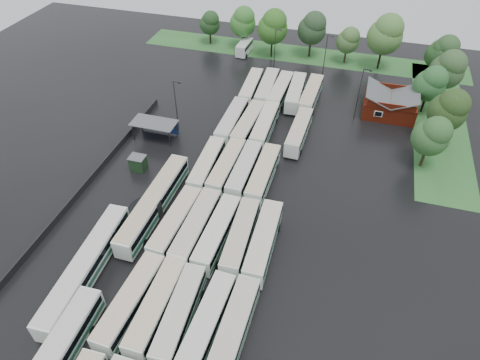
# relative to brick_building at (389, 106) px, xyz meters

# --- Properties ---
(ground) EXTENTS (160.00, 160.00, 0.00)m
(ground) POSITION_rel_brick_building_xyz_m (-24.00, -42.77, -1.87)
(ground) COLOR black
(ground) RESTS_ON ground
(brick_building) EXTENTS (10.07, 8.60, 5.39)m
(brick_building) POSITION_rel_brick_building_xyz_m (0.00, 0.00, 0.00)
(brick_building) COLOR maroon
(brick_building) RESTS_ON ground
(wash_shed) EXTENTS (8.20, 4.20, 3.58)m
(wash_shed) POSITION_rel_brick_building_xyz_m (-41.20, -20.74, 1.12)
(wash_shed) COLOR #2D2D30
(wash_shed) RESTS_ON ground
(utility_hut) EXTENTS (2.70, 2.20, 2.62)m
(utility_hut) POSITION_rel_brick_building_xyz_m (-40.20, -30.17, -0.55)
(utility_hut) COLOR black
(utility_hut) RESTS_ON ground
(grass_strip_north) EXTENTS (80.00, 10.00, 0.01)m
(grass_strip_north) POSITION_rel_brick_building_xyz_m (-22.00, 22.03, -1.86)
(grass_strip_north) COLOR #2C642A
(grass_strip_north) RESTS_ON ground
(grass_strip_east) EXTENTS (10.00, 50.00, 0.01)m
(grass_strip_east) POSITION_rel_brick_building_xyz_m (10.00, 0.03, -1.86)
(grass_strip_east) COLOR #2C642A
(grass_strip_east) RESTS_ON ground
(west_fence) EXTENTS (0.10, 50.00, 1.20)m
(west_fence) POSITION_rel_brick_building_xyz_m (-46.20, -34.77, -1.27)
(west_fence) COLOR #2D2D30
(west_fence) RESTS_ON ground
(bus_r1c0) EXTENTS (3.40, 13.17, 3.63)m
(bus_r1c0) POSITION_rel_brick_building_xyz_m (-28.44, -55.21, 0.13)
(bus_r1c0) COLOR white
(bus_r1c0) RESTS_ON ground
(bus_r1c1) EXTENTS (2.87, 13.00, 3.61)m
(bus_r1c1) POSITION_rel_brick_building_xyz_m (-25.16, -54.86, 0.12)
(bus_r1c1) COLOR white
(bus_r1c1) RESTS_ON ground
(bus_r1c2) EXTENTS (3.27, 12.73, 3.51)m
(bus_r1c2) POSITION_rel_brick_building_xyz_m (-22.18, -55.08, 0.07)
(bus_r1c2) COLOR white
(bus_r1c2) RESTS_ON ground
(bus_r1c3) EXTENTS (3.19, 12.84, 3.55)m
(bus_r1c3) POSITION_rel_brick_building_xyz_m (-18.71, -55.27, 0.08)
(bus_r1c3) COLOR white
(bus_r1c3) RESTS_ON ground
(bus_r1c4) EXTENTS (2.96, 13.20, 3.66)m
(bus_r1c4) POSITION_rel_brick_building_xyz_m (-15.51, -55.31, 0.15)
(bus_r1c4) COLOR white
(bus_r1c4) RESTS_ON ground
(bus_r2c0) EXTENTS (3.29, 13.03, 3.60)m
(bus_r2c0) POSITION_rel_brick_building_xyz_m (-28.31, -41.76, 0.11)
(bus_r2c0) COLOR white
(bus_r2c0) RESTS_ON ground
(bus_r2c1) EXTENTS (3.04, 13.38, 3.71)m
(bus_r2c1) POSITION_rel_brick_building_xyz_m (-25.20, -41.72, 0.18)
(bus_r2c1) COLOR white
(bus_r2c1) RESTS_ON ground
(bus_r2c2) EXTENTS (3.10, 13.01, 3.60)m
(bus_r2c2) POSITION_rel_brick_building_xyz_m (-22.03, -41.88, 0.11)
(bus_r2c2) COLOR white
(bus_r2c2) RESTS_ON ground
(bus_r2c3) EXTENTS (3.26, 12.94, 3.57)m
(bus_r2c3) POSITION_rel_brick_building_xyz_m (-18.72, -41.64, 0.10)
(bus_r2c3) COLOR white
(bus_r2c3) RESTS_ON ground
(bus_r2c4) EXTENTS (3.17, 13.41, 3.72)m
(bus_r2c4) POSITION_rel_brick_building_xyz_m (-15.47, -41.56, 0.18)
(bus_r2c4) COLOR white
(bus_r2c4) RESTS_ON ground
(bus_r3c0) EXTENTS (3.03, 12.70, 3.52)m
(bus_r3c0) POSITION_rel_brick_building_xyz_m (-28.49, -28.16, 0.07)
(bus_r3c0) COLOR white
(bus_r3c0) RESTS_ON ground
(bus_r3c1) EXTENTS (2.99, 12.86, 3.57)m
(bus_r3c1) POSITION_rel_brick_building_xyz_m (-25.23, -27.67, 0.09)
(bus_r3c1) COLOR white
(bus_r3c1) RESTS_ON ground
(bus_r3c2) EXTENTS (2.81, 12.88, 3.58)m
(bus_r3c2) POSITION_rel_brick_building_xyz_m (-22.17, -27.64, 0.10)
(bus_r3c2) COLOR white
(bus_r3c2) RESTS_ON ground
(bus_r3c3) EXTENTS (2.87, 13.12, 3.65)m
(bus_r3c3) POSITION_rel_brick_building_xyz_m (-18.94, -27.85, 0.14)
(bus_r3c3) COLOR white
(bus_r3c3) RESTS_ON ground
(bus_r4c0) EXTENTS (2.82, 13.18, 3.67)m
(bus_r4c0) POSITION_rel_brick_building_xyz_m (-28.37, -14.58, 0.15)
(bus_r4c0) COLOR white
(bus_r4c0) RESTS_ON ground
(bus_r4c1) EXTENTS (3.36, 13.16, 3.63)m
(bus_r4c1) POSITION_rel_brick_building_xyz_m (-25.13, -14.60, 0.13)
(bus_r4c1) COLOR white
(bus_r4c1) RESTS_ON ground
(bus_r4c2) EXTENTS (2.93, 13.12, 3.64)m
(bus_r4c2) POSITION_rel_brick_building_xyz_m (-22.07, -14.21, 0.14)
(bus_r4c2) COLOR white
(bus_r4c2) RESTS_ON ground
(bus_r4c4) EXTENTS (3.07, 12.75, 3.53)m
(bus_r4c4) POSITION_rel_brick_building_xyz_m (-15.65, -14.24, 0.07)
(bus_r4c4) COLOR white
(bus_r4c4) RESTS_ON ground
(bus_r5c0) EXTENTS (3.28, 12.74, 3.51)m
(bus_r5c0) POSITION_rel_brick_building_xyz_m (-28.33, -1.01, 0.07)
(bus_r5c0) COLOR white
(bus_r5c0) RESTS_ON ground
(bus_r5c1) EXTENTS (3.29, 13.27, 3.67)m
(bus_r5c1) POSITION_rel_brick_building_xyz_m (-25.00, -0.56, 0.15)
(bus_r5c1) COLOR white
(bus_r5c1) RESTS_ON ground
(bus_r5c2) EXTENTS (3.06, 13.01, 3.60)m
(bus_r5c2) POSITION_rel_brick_building_xyz_m (-22.09, -0.86, 0.12)
(bus_r5c2) COLOR white
(bus_r5c2) RESTS_ON ground
(bus_r5c3) EXTENTS (3.20, 12.87, 3.56)m
(bus_r5c3) POSITION_rel_brick_building_xyz_m (-18.92, -0.43, 0.09)
(bus_r5c3) COLOR white
(bus_r5c3) RESTS_ON ground
(bus_r5c4) EXTENTS (3.23, 13.13, 3.63)m
(bus_r5c4) POSITION_rel_brick_building_xyz_m (-15.69, -0.54, 0.13)
(bus_r5c4) COLOR white
(bus_r5c4) RESTS_ON ground
(artic_bus_west_b) EXTENTS (3.05, 19.98, 3.70)m
(artic_bus_west_b) POSITION_rel_brick_building_xyz_m (-33.02, -38.90, 0.19)
(artic_bus_west_b) COLOR white
(artic_bus_west_b) RESTS_ON ground
(artic_bus_west_c) EXTENTS (3.75, 20.11, 3.71)m
(artic_bus_west_c) POSITION_rel_brick_building_xyz_m (-36.34, -52.26, 0.19)
(artic_bus_west_c) COLOR white
(artic_bus_west_c) RESTS_ON ground
(minibus) EXTENTS (2.83, 6.82, 2.93)m
(minibus) POSITION_rel_brick_building_xyz_m (-35.49, 18.60, -0.24)
(minibus) COLOR silver
(minibus) RESTS_ON ground
(tree_north_0) EXTENTS (5.19, 5.18, 8.58)m
(tree_north_0) POSITION_rel_brick_building_xyz_m (-45.46, 21.82, 3.65)
(tree_north_0) COLOR black
(tree_north_0) RESTS_ON ground
(tree_north_1) EXTENTS (6.42, 6.42, 10.63)m
(tree_north_1) POSITION_rel_brick_building_xyz_m (-36.71, 21.68, 4.97)
(tree_north_1) COLOR #312012
(tree_north_1) RESTS_ON ground
(tree_north_2) EXTENTS (7.16, 7.16, 11.86)m
(tree_north_2) POSITION_rel_brick_building_xyz_m (-28.46, 18.73, 5.76)
(tree_north_2) COLOR black
(tree_north_2) RESTS_ON ground
(tree_north_3) EXTENTS (6.79, 6.79, 11.25)m
(tree_north_3) POSITION_rel_brick_building_xyz_m (-19.45, 21.44, 5.37)
(tree_north_3) COLOR black
(tree_north_3) RESTS_ON ground
(tree_north_4) EXTENTS (5.36, 5.36, 8.87)m
(tree_north_4) POSITION_rel_brick_building_xyz_m (-10.73, 20.51, 3.84)
(tree_north_4) COLOR #3A2419
(tree_north_4) RESTS_ON ground
(tree_north_5) EXTENTS (7.91, 7.91, 13.10)m
(tree_north_5) POSITION_rel_brick_building_xyz_m (-2.79, 19.62, 6.56)
(tree_north_5) COLOR black
(tree_north_5) RESTS_ON ground
(tree_north_6) EXTENTS (6.23, 6.23, 10.32)m
(tree_north_6) POSITION_rel_brick_building_xyz_m (9.94, 18.35, 4.77)
(tree_north_6) COLOR #37291C
(tree_north_6) RESTS_ON ground
(tree_east_0) EXTENTS (6.05, 6.05, 10.02)m
(tree_east_0) POSITION_rel_brick_building_xyz_m (6.21, -15.67, 4.58)
(tree_east_0) COLOR #342518
(tree_east_0) RESTS_ON ground
(tree_east_1) EXTENTS (6.71, 6.71, 11.12)m
(tree_east_1) POSITION_rel_brick_building_xyz_m (9.13, -7.67, 5.28)
(tree_east_1) COLOR black
(tree_east_1) RESTS_ON ground
(tree_east_2) EXTENTS (6.13, 6.13, 10.15)m
(tree_east_2) POSITION_rel_brick_building_xyz_m (6.68, 2.55, 4.66)
(tree_east_2) COLOR black
(tree_east_2) RESTS_ON ground
(tree_east_3) EXTENTS (6.90, 6.90, 11.42)m
(tree_east_3) POSITION_rel_brick_building_xyz_m (9.90, 7.95, 5.48)
(tree_east_3) COLOR black
(tree_east_3) RESTS_ON ground
(tree_east_4) EXTENTS (5.59, 5.59, 9.26)m
(tree_east_4) POSITION_rel_brick_building_xyz_m (9.07, 18.28, 4.09)
(tree_east_4) COLOR black
(tree_east_4) RESTS_ON ground
(lamp_post_ne) EXTENTS (1.66, 0.32, 10.80)m
(lamp_post_ne) POSITION_rel_brick_building_xyz_m (-6.22, -3.85, 4.40)
(lamp_post_ne) COLOR #2D2D30
(lamp_post_ne) RESTS_ON ground
(lamp_post_nw) EXTENTS (1.60, 0.31, 10.38)m
(lamp_post_nw) POSITION_rel_brick_building_xyz_m (-38.15, -17.26, 4.16)
(lamp_post_nw) COLOR #2D2D30
(lamp_post_nw) RESTS_ON ground
(lamp_post_back_w) EXTENTS (1.54, 0.30, 10.02)m
(lamp_post_back_w) POSITION_rel_brick_building_xyz_m (-26.15, 11.48, 3.95)
(lamp_post_back_w) COLOR #2D2D30
(lamp_post_back_w) RESTS_ON ground
(lamp_post_back_e) EXTENTS (1.54, 0.30, 9.99)m
(lamp_post_back_e) POSITION_rel_brick_building_xyz_m (-14.77, 11.48, 3.93)
(lamp_post_back_e) COLOR #2D2D30
(lamp_post_back_e) RESTS_ON ground
(puddle_2) EXTENTS (5.93, 5.93, 0.01)m
(puddle_2) POSITION_rel_brick_building_xyz_m (-34.69, -38.50, -1.86)
(puddle_2) COLOR black
(puddle_2) RESTS_ON ground
(puddle_3) EXTENTS (3.61, 3.61, 0.01)m
(puddle_3) POSITION_rel_brick_building_xyz_m (-19.95, -45.81, -1.86)
(puddle_3) COLOR black
(puddle_3) RESTS_ON ground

